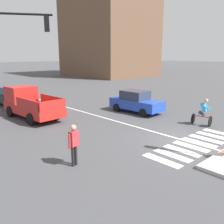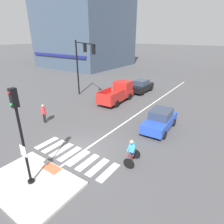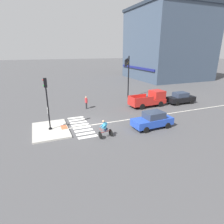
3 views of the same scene
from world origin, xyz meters
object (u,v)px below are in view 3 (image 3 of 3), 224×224
signal_pole (47,100)px  car_black_westbound_distant (181,98)px  pickup_truck_red_westbound_far (150,99)px  pedestrian_at_curb_left (86,102)px  cyclist (105,128)px  car_blue_eastbound_mid (153,120)px  traffic_light_mast (128,70)px

signal_pole → car_black_westbound_distant: 18.78m
pickup_truck_red_westbound_far → pedestrian_at_curb_left: bearing=-103.6°
cyclist → car_blue_eastbound_mid: bearing=93.8°
car_blue_eastbound_mid → car_black_westbound_distant: size_ratio=1.02×
traffic_light_mast → pickup_truck_red_westbound_far: bearing=23.3°
car_black_westbound_distant → cyclist: 15.41m
cyclist → pedestrian_at_curb_left: bearing=175.7°
car_black_westbound_distant → pedestrian_at_curb_left: pedestrian_at_curb_left is taller
car_black_westbound_distant → pickup_truck_red_westbound_far: 4.89m
signal_pole → car_blue_eastbound_mid: size_ratio=1.18×
car_blue_eastbound_mid → car_black_westbound_distant: (-6.04, 8.84, 0.00)m
car_black_westbound_distant → pedestrian_at_curb_left: (-2.60, -13.34, 0.17)m
car_blue_eastbound_mid → car_black_westbound_distant: 10.71m
car_black_westbound_distant → pickup_truck_red_westbound_far: size_ratio=0.79×
signal_pole → pedestrian_at_curb_left: signal_pole is taller
cyclist → signal_pole: bearing=-127.7°
car_blue_eastbound_mid → cyclist: cyclist is taller
traffic_light_mast → car_black_westbound_distant: 8.69m
pedestrian_at_curb_left → car_black_westbound_distant: bearing=79.0°
car_black_westbound_distant → car_blue_eastbound_mid: bearing=-55.7°
pickup_truck_red_westbound_far → car_blue_eastbound_mid: bearing=-31.2°
car_blue_eastbound_mid → pedestrian_at_curb_left: pedestrian_at_curb_left is taller
traffic_light_mast → car_black_westbound_distant: size_ratio=1.59×
car_black_westbound_distant → cyclist: (6.39, -14.02, 0.06)m
car_blue_eastbound_mid → pickup_truck_red_westbound_far: size_ratio=0.80×
pickup_truck_red_westbound_far → pedestrian_at_curb_left: 8.73m
signal_pole → cyclist: size_ratio=2.92×
car_black_westbound_distant → pedestrian_at_curb_left: 13.60m
car_black_westbound_distant → cyclist: bearing=-65.5°
pedestrian_at_curb_left → car_blue_eastbound_mid: bearing=27.5°
car_black_westbound_distant → cyclist: size_ratio=2.44×
signal_pole → car_blue_eastbound_mid: (3.04, 9.55, -2.29)m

